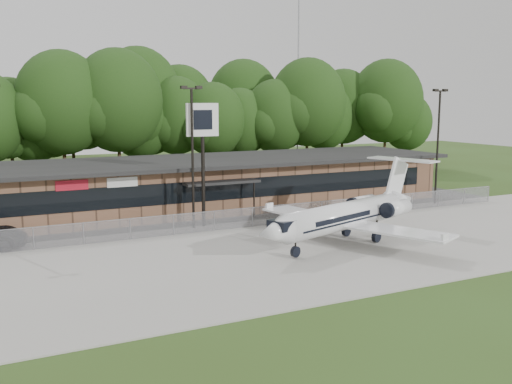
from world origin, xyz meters
TOP-DOWN VIEW (x-y plane):
  - ground at (0.00, 0.00)m, footprint 160.00×160.00m
  - apron at (0.00, 8.00)m, footprint 64.00×18.00m
  - parking_lot at (0.00, 19.50)m, footprint 50.00×9.00m
  - terminal at (-0.00, 23.94)m, footprint 41.00×11.65m
  - fence at (0.00, 15.00)m, footprint 46.00×0.04m
  - treeline at (0.00, 42.00)m, footprint 72.00×12.00m
  - radio_mast at (22.00, 48.00)m, footprint 0.20×0.20m
  - light_pole_mid at (-5.00, 16.50)m, footprint 1.55×0.30m
  - light_pole_right at (18.00, 16.50)m, footprint 1.55×0.30m
  - business_jet at (2.46, 7.87)m, footprint 15.46×13.85m
  - pole_sign at (-4.11, 16.79)m, footprint 2.37×0.36m

SIDE VIEW (x-z plane):
  - ground at x=0.00m, z-range 0.00..0.00m
  - parking_lot at x=0.00m, z-range 0.00..0.06m
  - apron at x=0.00m, z-range 0.00..0.08m
  - fence at x=0.00m, z-range 0.02..1.54m
  - business_jet at x=2.46m, z-range -0.75..4.51m
  - terminal at x=0.00m, z-range 0.03..4.33m
  - light_pole_mid at x=-5.00m, z-range 0.86..11.09m
  - light_pole_right at x=18.00m, z-range 0.86..11.09m
  - pole_sign at x=-4.11m, z-range 2.39..11.43m
  - treeline at x=0.00m, z-range 0.00..15.00m
  - radio_mast at x=22.00m, z-range 0.00..25.00m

